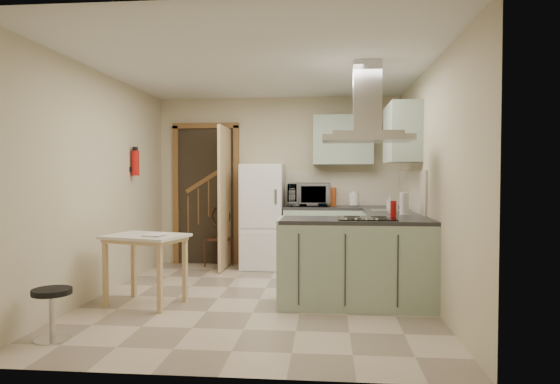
# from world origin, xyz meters

# --- Properties ---
(floor) EXTENTS (4.20, 4.20, 0.00)m
(floor) POSITION_xyz_m (0.00, 0.00, 0.00)
(floor) COLOR #C4B298
(floor) RESTS_ON ground
(ceiling) EXTENTS (4.20, 4.20, 0.00)m
(ceiling) POSITION_xyz_m (0.00, 0.00, 2.50)
(ceiling) COLOR silver
(ceiling) RESTS_ON back_wall
(back_wall) EXTENTS (3.60, 0.00, 3.60)m
(back_wall) POSITION_xyz_m (0.00, 2.10, 1.25)
(back_wall) COLOR beige
(back_wall) RESTS_ON floor
(left_wall) EXTENTS (0.00, 4.20, 4.20)m
(left_wall) POSITION_xyz_m (-1.80, 0.00, 1.25)
(left_wall) COLOR beige
(left_wall) RESTS_ON floor
(right_wall) EXTENTS (0.00, 4.20, 4.20)m
(right_wall) POSITION_xyz_m (1.80, 0.00, 1.25)
(right_wall) COLOR beige
(right_wall) RESTS_ON floor
(doorway) EXTENTS (1.10, 0.12, 2.10)m
(doorway) POSITION_xyz_m (-1.10, 2.07, 1.05)
(doorway) COLOR brown
(doorway) RESTS_ON floor
(fridge) EXTENTS (0.60, 0.60, 1.50)m
(fridge) POSITION_xyz_m (-0.20, 1.80, 0.75)
(fridge) COLOR white
(fridge) RESTS_ON floor
(counter_back) EXTENTS (1.08, 0.60, 0.90)m
(counter_back) POSITION_xyz_m (0.66, 1.80, 0.45)
(counter_back) COLOR #9EB2A0
(counter_back) RESTS_ON floor
(counter_right) EXTENTS (0.60, 1.95, 0.90)m
(counter_right) POSITION_xyz_m (1.50, 1.12, 0.45)
(counter_right) COLOR #9EB2A0
(counter_right) RESTS_ON floor
(splashback) EXTENTS (1.68, 0.02, 0.50)m
(splashback) POSITION_xyz_m (0.96, 2.09, 1.15)
(splashback) COLOR beige
(splashback) RESTS_ON counter_back
(wall_cabinet_back) EXTENTS (0.85, 0.35, 0.70)m
(wall_cabinet_back) POSITION_xyz_m (0.95, 1.93, 1.85)
(wall_cabinet_back) COLOR #9EB2A0
(wall_cabinet_back) RESTS_ON back_wall
(wall_cabinet_right) EXTENTS (0.35, 0.90, 0.70)m
(wall_cabinet_right) POSITION_xyz_m (1.62, 0.85, 1.85)
(wall_cabinet_right) COLOR #9EB2A0
(wall_cabinet_right) RESTS_ON right_wall
(peninsula) EXTENTS (1.55, 0.65, 0.90)m
(peninsula) POSITION_xyz_m (1.02, -0.18, 0.45)
(peninsula) COLOR #9EB2A0
(peninsula) RESTS_ON floor
(hob) EXTENTS (0.58, 0.50, 0.01)m
(hob) POSITION_xyz_m (1.12, -0.18, 0.91)
(hob) COLOR black
(hob) RESTS_ON peninsula
(extractor_hood) EXTENTS (0.90, 0.55, 0.10)m
(extractor_hood) POSITION_xyz_m (1.12, -0.18, 1.72)
(extractor_hood) COLOR silver
(extractor_hood) RESTS_ON ceiling
(sink) EXTENTS (0.45, 0.40, 0.01)m
(sink) POSITION_xyz_m (1.50, 0.95, 0.91)
(sink) COLOR silver
(sink) RESTS_ON counter_right
(fire_extinguisher) EXTENTS (0.10, 0.10, 0.32)m
(fire_extinguisher) POSITION_xyz_m (-1.74, 0.90, 1.50)
(fire_extinguisher) COLOR #B2140F
(fire_extinguisher) RESTS_ON left_wall
(drop_leaf_table) EXTENTS (0.90, 0.77, 0.73)m
(drop_leaf_table) POSITION_xyz_m (-1.15, -0.32, 0.36)
(drop_leaf_table) COLOR #D3BA82
(drop_leaf_table) RESTS_ON floor
(bentwood_chair) EXTENTS (0.48, 0.48, 0.82)m
(bentwood_chair) POSITION_xyz_m (-0.86, 1.86, 0.41)
(bentwood_chair) COLOR #4C2E19
(bentwood_chair) RESTS_ON floor
(stool) EXTENTS (0.36, 0.36, 0.42)m
(stool) POSITION_xyz_m (-1.51, -1.48, 0.21)
(stool) COLOR black
(stool) RESTS_ON floor
(microwave) EXTENTS (0.62, 0.43, 0.33)m
(microwave) POSITION_xyz_m (0.46, 1.83, 1.07)
(microwave) COLOR black
(microwave) RESTS_ON counter_back
(kettle) EXTENTS (0.15, 0.15, 0.21)m
(kettle) POSITION_xyz_m (1.10, 1.80, 1.01)
(kettle) COLOR white
(kettle) RESTS_ON counter_back
(cereal_box) EXTENTS (0.09, 0.18, 0.26)m
(cereal_box) POSITION_xyz_m (0.81, 1.98, 1.03)
(cereal_box) COLOR orange
(cereal_box) RESTS_ON counter_back
(soap_bottle) EXTENTS (0.08, 0.08, 0.17)m
(soap_bottle) POSITION_xyz_m (1.55, 1.36, 0.98)
(soap_bottle) COLOR silver
(soap_bottle) RESTS_ON counter_right
(paper_towel) EXTENTS (0.12, 0.12, 0.26)m
(paper_towel) POSITION_xyz_m (1.58, 0.33, 1.03)
(paper_towel) COLOR silver
(paper_towel) RESTS_ON counter_right
(cup) EXTENTS (0.15, 0.15, 0.09)m
(cup) POSITION_xyz_m (1.47, 0.42, 0.95)
(cup) COLOR silver
(cup) RESTS_ON counter_right
(red_bottle) EXTENTS (0.08, 0.08, 0.18)m
(red_bottle) POSITION_xyz_m (1.41, -0.05, 0.99)
(red_bottle) COLOR red
(red_bottle) RESTS_ON peninsula
(book) EXTENTS (0.20, 0.26, 0.11)m
(book) POSITION_xyz_m (-1.11, -0.39, 0.78)
(book) COLOR #9C3446
(book) RESTS_ON drop_leaf_table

